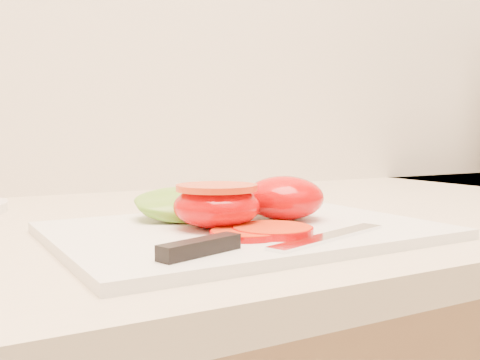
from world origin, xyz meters
TOP-DOWN VIEW (x-y plane):
  - cutting_board at (-0.47, 1.54)m, footprint 0.37×0.28m
  - tomato_half_dome at (-0.42, 1.55)m, footprint 0.09×0.09m
  - tomato_half_cut at (-0.50, 1.54)m, footprint 0.09×0.09m
  - tomato_slice_0 at (-0.47, 1.49)m, footprint 0.07×0.07m
  - tomato_slice_1 at (-0.50, 1.49)m, footprint 0.06×0.06m
  - lettuce_leaf_0 at (-0.49, 1.61)m, footprint 0.16×0.12m
  - lettuce_leaf_1 at (-0.44, 1.62)m, footprint 0.12×0.10m
  - knife at (-0.52, 1.44)m, footprint 0.24×0.07m

SIDE VIEW (x-z plane):
  - cutting_board at x=-0.47m, z-range 0.93..0.94m
  - tomato_slice_1 at x=-0.50m, z-range 0.94..0.95m
  - tomato_slice_0 at x=-0.47m, z-range 0.94..0.95m
  - knife at x=-0.52m, z-range 0.94..0.95m
  - lettuce_leaf_1 at x=-0.44m, z-range 0.94..0.96m
  - lettuce_leaf_0 at x=-0.49m, z-range 0.94..0.97m
  - tomato_half_cut at x=-0.50m, z-range 0.94..0.98m
  - tomato_half_dome at x=-0.42m, z-range 0.94..0.99m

